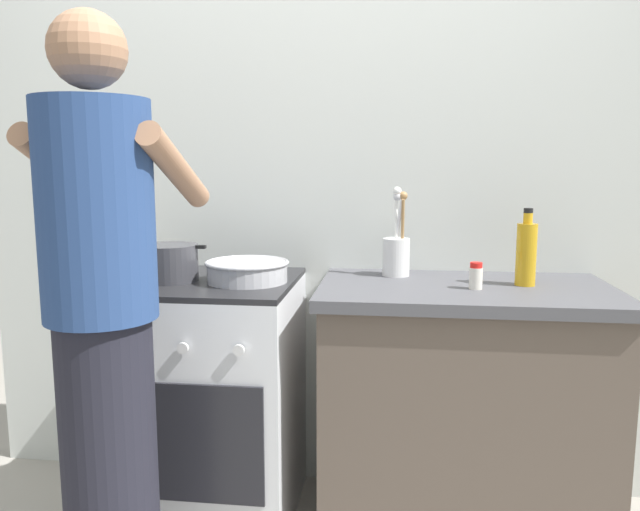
{
  "coord_description": "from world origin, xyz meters",
  "views": [
    {
      "loc": [
        0.31,
        -1.95,
        1.31
      ],
      "look_at": [
        0.05,
        0.12,
        1.0
      ],
      "focal_mm": 34.31,
      "sensor_mm": 36.0,
      "label": 1
    }
  ],
  "objects": [
    {
      "name": "countertop",
      "position": [
        0.55,
        0.15,
        0.45
      ],
      "size": [
        1.0,
        0.6,
        0.9
      ],
      "color": "brown",
      "rests_on": "ground"
    },
    {
      "name": "utensil_crock",
      "position": [
        0.31,
        0.31,
        0.99
      ],
      "size": [
        0.1,
        0.1,
        0.33
      ],
      "color": "silver",
      "rests_on": "countertop"
    },
    {
      "name": "back_wall",
      "position": [
        0.2,
        0.5,
        1.25
      ],
      "size": [
        3.2,
        0.1,
        2.5
      ],
      "color": "silver",
      "rests_on": "ground"
    },
    {
      "name": "pot",
      "position": [
        -0.49,
        0.11,
        0.97
      ],
      "size": [
        0.27,
        0.2,
        0.13
      ],
      "color": "#38383D",
      "rests_on": "stove_range"
    },
    {
      "name": "oil_bottle",
      "position": [
        0.75,
        0.18,
        1.01
      ],
      "size": [
        0.07,
        0.07,
        0.26
      ],
      "color": "gold",
      "rests_on": "countertop"
    },
    {
      "name": "mixing_bowl",
      "position": [
        -0.21,
        0.13,
        0.94
      ],
      "size": [
        0.3,
        0.3,
        0.08
      ],
      "color": "#B7B7BC",
      "rests_on": "stove_range"
    },
    {
      "name": "spice_bottle",
      "position": [
        0.58,
        0.1,
        0.94
      ],
      "size": [
        0.04,
        0.04,
        0.09
      ],
      "color": "silver",
      "rests_on": "countertop"
    },
    {
      "name": "stove_range",
      "position": [
        -0.35,
        0.15,
        0.45
      ],
      "size": [
        0.6,
        0.62,
        0.9
      ],
      "color": "silver",
      "rests_on": "ground"
    },
    {
      "name": "person",
      "position": [
        -0.48,
        -0.42,
        0.86
      ],
      "size": [
        0.41,
        0.5,
        1.7
      ],
      "color": "black",
      "rests_on": "ground"
    }
  ]
}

